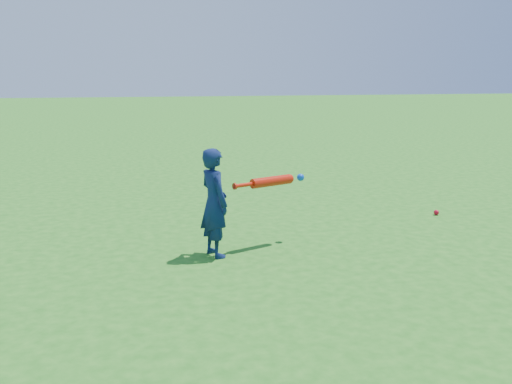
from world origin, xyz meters
TOP-DOWN VIEW (x-y plane):
  - ground at (0.00, 0.00)m, footprint 80.00×80.00m
  - child at (-0.26, -0.35)m, footprint 0.36×0.45m
  - ground_ball_red at (2.75, 0.63)m, footprint 0.07×0.07m
  - bat_swing at (0.40, -0.14)m, footprint 0.84×0.39m

SIDE VIEW (x-z plane):
  - ground at x=0.00m, z-range 0.00..0.00m
  - ground_ball_red at x=2.75m, z-range 0.00..0.07m
  - child at x=-0.26m, z-range 0.00..1.07m
  - bat_swing at x=0.40m, z-range 0.63..0.73m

